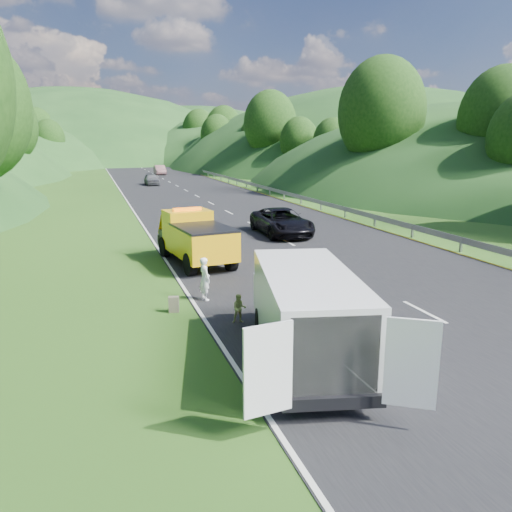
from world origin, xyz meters
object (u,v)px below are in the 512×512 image
object	(u,v)px
white_van	(306,311)
worker	(362,392)
tow_truck	(195,238)
passing_suv	(281,235)
woman	(205,300)
suitcase	(174,304)
child	(239,323)
spare_tire	(336,378)

from	to	relation	value
white_van	worker	distance (m)	2.36
tow_truck	passing_suv	size ratio (longest dim) A/B	1.06
woman	suitcase	world-z (taller)	woman
child	tow_truck	bearing A→B (deg)	98.66
worker	passing_suv	world-z (taller)	worker
worker	suitcase	size ratio (longest dim) A/B	3.64
tow_truck	passing_suv	xyz separation A→B (m)	(6.18, 5.23, -1.17)
worker	suitcase	bearing A→B (deg)	106.91
passing_suv	spare_tire	bearing A→B (deg)	-106.14
tow_truck	worker	xyz separation A→B (m)	(1.10, -12.85, -1.17)
child	spare_tire	distance (m)	4.31
woman	suitcase	bearing A→B (deg)	114.62
white_van	passing_suv	xyz separation A→B (m)	(5.62, 16.21, -1.32)
child	passing_suv	distance (m)	14.65
tow_truck	passing_suv	distance (m)	8.18
tow_truck	woman	distance (m)	5.58
tow_truck	child	xyz separation A→B (m)	(-0.27, -7.92, -1.17)
white_van	spare_tire	size ratio (longest dim) A/B	11.39
child	suitcase	size ratio (longest dim) A/B	1.70
worker	spare_tire	world-z (taller)	worker
passing_suv	child	bearing A→B (deg)	-115.15
white_van	worker	size ratio (longest dim) A/B	3.67
child	white_van	bearing A→B (deg)	-64.21
woman	child	size ratio (longest dim) A/B	1.68
worker	suitcase	distance (m)	7.25
tow_truck	worker	distance (m)	12.95
worker	suitcase	xyz separation A→B (m)	(-3.10, 6.55, 0.26)
white_van	passing_suv	size ratio (longest dim) A/B	1.29
tow_truck	child	world-z (taller)	tow_truck
woman	worker	world-z (taller)	worker
tow_truck	white_van	size ratio (longest dim) A/B	0.82
woman	worker	size ratio (longest dim) A/B	0.78
white_van	suitcase	distance (m)	5.43
suitcase	passing_suv	bearing A→B (deg)	54.65
tow_truck	white_van	xyz separation A→B (m)	(0.56, -10.98, 0.15)
white_van	worker	world-z (taller)	white_van
woman	worker	xyz separation A→B (m)	(1.87, -7.46, 0.00)
tow_truck	white_van	bearing A→B (deg)	-94.46
passing_suv	white_van	bearing A→B (deg)	-108.15
spare_tire	tow_truck	bearing A→B (deg)	94.00
white_van	suitcase	bearing A→B (deg)	131.54
spare_tire	passing_suv	distance (m)	18.12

